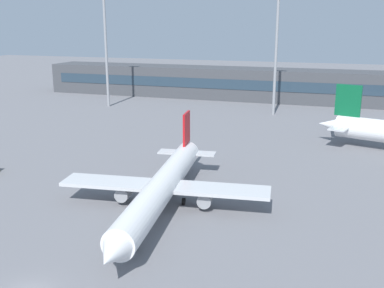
% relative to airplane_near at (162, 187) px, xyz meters
% --- Properties ---
extents(ground_plane, '(400.00, 400.00, 0.00)m').
position_rel_airplane_near_xyz_m(ground_plane, '(-4.05, 19.62, -2.80)').
color(ground_plane, slate).
extents(terminal_building, '(130.70, 12.13, 9.00)m').
position_rel_airplane_near_xyz_m(terminal_building, '(-4.05, 84.40, 1.70)').
color(terminal_building, '#3F4247').
rests_on(terminal_building, ground_plane).
extents(airplane_near, '(26.05, 37.14, 9.18)m').
position_rel_airplane_near_xyz_m(airplane_near, '(0.00, 0.00, 0.00)').
color(airplane_near, silver).
rests_on(airplane_near, ground_plane).
extents(floodlight_tower_west, '(3.20, 0.80, 29.86)m').
position_rel_airplane_near_xyz_m(floodlight_tower_west, '(-40.07, 60.99, 14.21)').
color(floodlight_tower_west, gray).
rests_on(floodlight_tower_west, ground_plane).
extents(floodlight_tower_east, '(3.20, 0.80, 28.35)m').
position_rel_airplane_near_xyz_m(floodlight_tower_east, '(3.95, 63.46, 13.43)').
color(floodlight_tower_east, gray).
rests_on(floodlight_tower_east, ground_plane).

